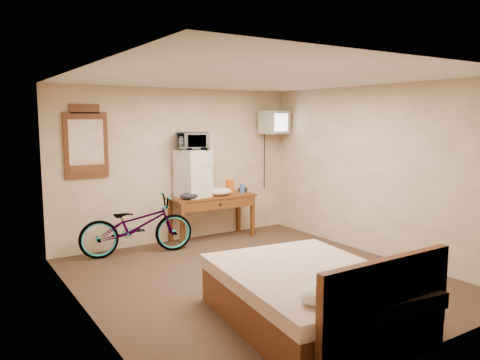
{
  "coord_description": "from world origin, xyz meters",
  "views": [
    {
      "loc": [
        -3.28,
        -4.67,
        2.02
      ],
      "look_at": [
        0.07,
        0.53,
        1.2
      ],
      "focal_mm": 35.0,
      "sensor_mm": 36.0,
      "label": 1
    }
  ],
  "objects_px": {
    "mini_fridge": "(193,173)",
    "crt_television": "(274,122)",
    "desk": "(213,202)",
    "wall_mirror": "(86,143)",
    "bicycle": "(137,225)",
    "microwave": "(193,141)",
    "blue_cup": "(242,188)",
    "bed": "(314,295)"
  },
  "relations": [
    {
      "from": "mini_fridge",
      "to": "crt_television",
      "type": "distance_m",
      "value": 1.81
    },
    {
      "from": "desk",
      "to": "wall_mirror",
      "type": "distance_m",
      "value": 2.24
    },
    {
      "from": "mini_fridge",
      "to": "bicycle",
      "type": "xyz_separation_m",
      "value": [
        -1.04,
        -0.19,
        -0.69
      ]
    },
    {
      "from": "desk",
      "to": "wall_mirror",
      "type": "relative_size",
      "value": 1.35
    },
    {
      "from": "microwave",
      "to": "blue_cup",
      "type": "relative_size",
      "value": 3.7
    },
    {
      "from": "crt_television",
      "to": "bed",
      "type": "xyz_separation_m",
      "value": [
        -2.06,
        -3.4,
        -1.65
      ]
    },
    {
      "from": "desk",
      "to": "crt_television",
      "type": "xyz_separation_m",
      "value": [
        1.27,
        0.02,
        1.31
      ]
    },
    {
      "from": "bed",
      "to": "bicycle",
      "type": "bearing_deg",
      "value": 100.52
    },
    {
      "from": "bicycle",
      "to": "bed",
      "type": "height_order",
      "value": "bed"
    },
    {
      "from": "mini_fridge",
      "to": "crt_television",
      "type": "bearing_deg",
      "value": -0.9
    },
    {
      "from": "mini_fridge",
      "to": "bed",
      "type": "xyz_separation_m",
      "value": [
        -0.44,
        -3.42,
        -0.84
      ]
    },
    {
      "from": "bed",
      "to": "desk",
      "type": "bearing_deg",
      "value": 76.83
    },
    {
      "from": "mini_fridge",
      "to": "wall_mirror",
      "type": "relative_size",
      "value": 0.71
    },
    {
      "from": "desk",
      "to": "mini_fridge",
      "type": "xyz_separation_m",
      "value": [
        -0.35,
        0.05,
        0.5
      ]
    },
    {
      "from": "mini_fridge",
      "to": "wall_mirror",
      "type": "bearing_deg",
      "value": 172.09
    },
    {
      "from": "desk",
      "to": "microwave",
      "type": "distance_m",
      "value": 1.08
    },
    {
      "from": "crt_television",
      "to": "bed",
      "type": "distance_m",
      "value": 4.3
    },
    {
      "from": "bed",
      "to": "wall_mirror",
      "type": "bearing_deg",
      "value": 107.94
    },
    {
      "from": "bicycle",
      "to": "bed",
      "type": "bearing_deg",
      "value": -159.89
    },
    {
      "from": "crt_television",
      "to": "bicycle",
      "type": "distance_m",
      "value": 3.06
    },
    {
      "from": "blue_cup",
      "to": "mini_fridge",
      "type": "bearing_deg",
      "value": 176.55
    },
    {
      "from": "desk",
      "to": "blue_cup",
      "type": "height_order",
      "value": "blue_cup"
    },
    {
      "from": "blue_cup",
      "to": "bicycle",
      "type": "height_order",
      "value": "blue_cup"
    },
    {
      "from": "mini_fridge",
      "to": "crt_television",
      "type": "relative_size",
      "value": 1.23
    },
    {
      "from": "desk",
      "to": "wall_mirror",
      "type": "height_order",
      "value": "wall_mirror"
    },
    {
      "from": "microwave",
      "to": "bed",
      "type": "xyz_separation_m",
      "value": [
        -0.44,
        -3.42,
        -1.36
      ]
    },
    {
      "from": "mini_fridge",
      "to": "bed",
      "type": "distance_m",
      "value": 3.55
    },
    {
      "from": "bicycle",
      "to": "crt_television",
      "type": "bearing_deg",
      "value": -76.84
    },
    {
      "from": "mini_fridge",
      "to": "crt_television",
      "type": "xyz_separation_m",
      "value": [
        1.62,
        -0.03,
        0.81
      ]
    },
    {
      "from": "microwave",
      "to": "bed",
      "type": "height_order",
      "value": "microwave"
    },
    {
      "from": "microwave",
      "to": "crt_television",
      "type": "xyz_separation_m",
      "value": [
        1.62,
        -0.03,
        0.29
      ]
    },
    {
      "from": "crt_television",
      "to": "wall_mirror",
      "type": "distance_m",
      "value": 3.26
    },
    {
      "from": "bed",
      "to": "blue_cup",
      "type": "bearing_deg",
      "value": 68.06
    },
    {
      "from": "crt_television",
      "to": "bicycle",
      "type": "relative_size",
      "value": 0.37
    },
    {
      "from": "bicycle",
      "to": "bed",
      "type": "relative_size",
      "value": 0.76
    },
    {
      "from": "bed",
      "to": "mini_fridge",
      "type": "bearing_deg",
      "value": 82.64
    },
    {
      "from": "desk",
      "to": "bed",
      "type": "relative_size",
      "value": 0.66
    },
    {
      "from": "microwave",
      "to": "crt_television",
      "type": "bearing_deg",
      "value": 20.07
    },
    {
      "from": "mini_fridge",
      "to": "blue_cup",
      "type": "height_order",
      "value": "mini_fridge"
    },
    {
      "from": "desk",
      "to": "mini_fridge",
      "type": "distance_m",
      "value": 0.61
    },
    {
      "from": "blue_cup",
      "to": "bed",
      "type": "distance_m",
      "value": 3.67
    },
    {
      "from": "crt_television",
      "to": "bed",
      "type": "bearing_deg",
      "value": -121.22
    }
  ]
}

